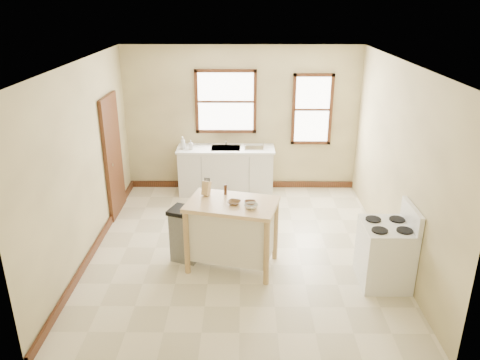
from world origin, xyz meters
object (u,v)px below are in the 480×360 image
pepper_grinder (225,190)px  gas_stove (386,245)px  trash_bin (185,234)px  bowl_c (251,206)px  bowl_a (234,203)px  kitchen_island (232,235)px  knife_block (206,189)px  soap_bottle_a (183,143)px  soap_bottle_b (191,145)px  bowl_b (250,203)px  dish_rack (254,146)px

pepper_grinder → gas_stove: 2.30m
trash_bin → bowl_c: bearing=-0.3°
bowl_a → trash_bin: size_ratio=0.22×
bowl_a → bowl_c: (0.23, -0.13, 0.01)m
bowl_c → kitchen_island: bearing=144.2°
kitchen_island → pepper_grinder: bearing=123.7°
knife_block → gas_stove: size_ratio=0.18×
kitchen_island → bowl_a: bearing=-46.9°
bowl_a → gas_stove: 2.09m
soap_bottle_a → pepper_grinder: bearing=-63.1°
soap_bottle_b → kitchen_island: soap_bottle_b is taller
soap_bottle_b → bowl_b: soap_bottle_b is taller
soap_bottle_a → gas_stove: bearing=-38.8°
pepper_grinder → bowl_a: bearing=-68.3°
bowl_c → trash_bin: bearing=159.0°
soap_bottle_b → kitchen_island: bearing=-76.0°
soap_bottle_a → dish_rack: size_ratio=0.66×
kitchen_island → bowl_a: size_ratio=6.89×
soap_bottle_a → kitchen_island: bearing=-63.2°
gas_stove → bowl_c: bearing=173.2°
pepper_grinder → kitchen_island: bearing=-70.0°
bowl_c → soap_bottle_a: bearing=114.0°
trash_bin → dish_rack: bearing=88.0°
soap_bottle_b → bowl_b: bearing=-71.7°
soap_bottle_a → trash_bin: soap_bottle_a is taller
knife_block → trash_bin: 0.76m
soap_bottle_a → bowl_c: bearing=-59.9°
dish_rack → gas_stove: (1.68, -3.06, -0.40)m
gas_stove → kitchen_island: bearing=168.9°
dish_rack → kitchen_island: dish_rack is taller
dish_rack → trash_bin: 2.75m
soap_bottle_a → dish_rack: soap_bottle_a is taller
pepper_grinder → bowl_b: bearing=-43.8°
bowl_b → kitchen_island: bearing=166.4°
kitchen_island → bowl_b: size_ratio=7.61×
knife_block → bowl_b: 0.69m
pepper_grinder → bowl_a: (0.13, -0.32, -0.05)m
pepper_grinder → gas_stove: pepper_grinder is taller
dish_rack → bowl_b: bowl_b is taller
soap_bottle_a → pepper_grinder: size_ratio=1.62×
kitchen_island → trash_bin: bearing=179.3°
kitchen_island → bowl_a: (0.03, -0.05, 0.52)m
pepper_grinder → bowl_a: pepper_grinder is taller
pepper_grinder → trash_bin: 0.89m
pepper_grinder → gas_stove: size_ratio=0.13×
gas_stove → soap_bottle_a: bearing=135.1°
kitchen_island → knife_block: 0.74m
soap_bottle_b → bowl_b: (1.09, -2.67, 0.01)m
soap_bottle_b → knife_block: (0.47, -2.37, 0.09)m
bowl_c → dish_rack: bearing=88.0°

